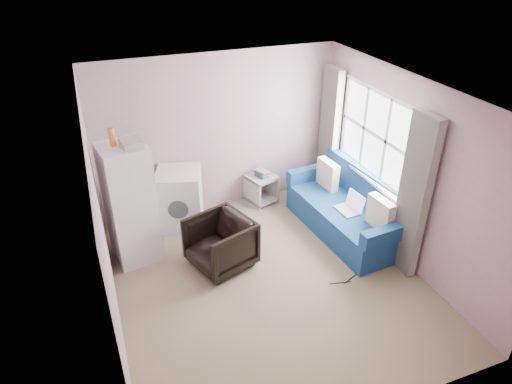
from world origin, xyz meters
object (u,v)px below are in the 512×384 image
(sofa, at_px, (350,211))
(side_table, at_px, (262,187))
(armchair, at_px, (220,241))
(fridge, at_px, (130,203))
(washing_machine, at_px, (180,198))

(sofa, bearing_deg, side_table, 121.59)
(side_table, height_order, sofa, sofa)
(armchair, distance_m, fridge, 1.29)
(washing_machine, relative_size, side_table, 1.54)
(armchair, xyz_separation_m, fridge, (-1.03, 0.61, 0.47))
(armchair, distance_m, side_table, 1.78)
(fridge, xyz_separation_m, sofa, (3.10, -0.50, -0.52))
(side_table, relative_size, sofa, 0.28)
(washing_machine, bearing_deg, sofa, -6.89)
(washing_machine, xyz_separation_m, sofa, (2.34, -1.07, -0.14))
(sofa, bearing_deg, fridge, 165.95)
(fridge, distance_m, sofa, 3.18)
(armchair, xyz_separation_m, washing_machine, (-0.27, 1.18, 0.08))
(side_table, bearing_deg, fridge, -160.70)
(fridge, relative_size, side_table, 3.25)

